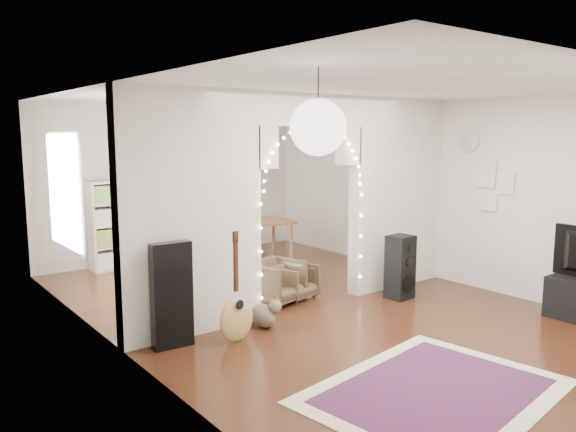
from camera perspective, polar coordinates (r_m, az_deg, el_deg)
floor at (r=7.38m, az=2.03°, el=-9.05°), size 7.50×7.50×0.00m
ceiling at (r=7.06m, az=2.14°, el=12.34°), size 5.00×7.50×0.02m
wall_back at (r=10.26m, az=-11.40°, el=3.39°), size 5.00×0.02×2.70m
wall_left at (r=5.85m, az=-17.17°, el=-0.45°), size 0.02×7.50×2.70m
wall_right at (r=8.89m, az=14.61°, el=2.55°), size 0.02×7.50×2.70m
divider_wall at (r=7.09m, az=2.08°, el=2.01°), size 5.00×0.20×2.70m
fairy_lights at (r=6.98m, az=2.77°, el=2.94°), size 1.64×0.04×1.60m
window at (r=7.54m, az=-21.79°, el=2.37°), size 0.04×1.20×1.40m
wall_clock at (r=8.48m, az=17.93°, el=7.22°), size 0.03×0.31×0.31m
picture_frames at (r=8.29m, az=20.02°, el=2.95°), size 0.02×0.50×0.70m
paper_lantern at (r=3.99m, az=3.06°, el=8.97°), size 0.40×0.40×0.40m
ceiling_fan at (r=8.68m, az=-6.43°, el=9.57°), size 1.10×1.10×0.30m
area_rug at (r=5.22m, az=14.75°, el=-16.83°), size 2.41×1.95×0.02m
guitar_case at (r=5.97m, az=-11.74°, el=-7.89°), size 0.43×0.16×1.11m
acoustic_guitar at (r=6.04m, az=-5.28°, el=-8.64°), size 0.43×0.25×1.02m
tabby_cat at (r=6.55m, az=-2.35°, el=-9.94°), size 0.36×0.56×0.37m
floor_speaker at (r=7.73m, az=11.33°, el=-5.12°), size 0.36×0.33×0.86m
bookcase at (r=9.73m, az=-15.50°, el=-0.68°), size 1.44×0.44×1.46m
dining_table at (r=9.49m, az=-3.34°, el=-0.91°), size 1.30×0.95×0.76m
flower_vase at (r=9.47m, az=-3.35°, el=0.09°), size 0.21×0.21×0.19m
dining_chair_left at (r=7.62m, az=0.71°, el=-6.67°), size 0.60×0.61×0.47m
dining_chair_right at (r=7.42m, az=-1.21°, el=-6.67°), size 0.75×0.76×0.57m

